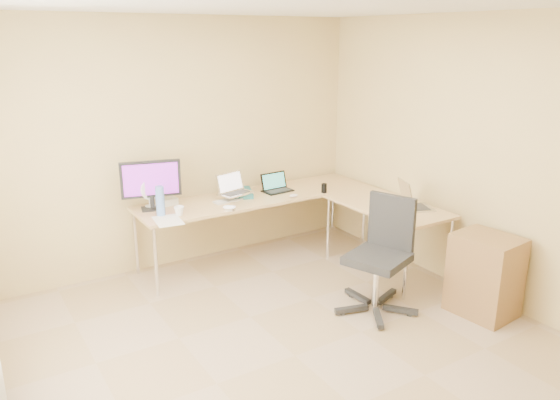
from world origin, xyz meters
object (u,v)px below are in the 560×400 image
laptop_center (235,184)px  desk_fan (149,193)px  desk_return (386,238)px  water_bottle (160,201)px  mug (179,211)px  laptop_return (417,197)px  office_chair (377,259)px  cabinet (485,276)px  keyboard (231,200)px  desk_main (257,227)px  laptop_black (278,183)px  monitor (151,185)px

laptop_center → desk_fan: 0.89m
desk_fan → desk_return: bearing=-44.4°
laptop_center → water_bottle: water_bottle is taller
laptop_center → mug: 0.75m
laptop_return → office_chair: bearing=136.0°
office_chair → cabinet: bearing=-55.3°
laptop_return → office_chair: office_chair is taller
office_chair → keyboard: bearing=91.1°
water_bottle → cabinet: bearing=-42.9°
desk_return → desk_main: bearing=134.3°
laptop_black → office_chair: (0.03, -1.64, -0.33)m
desk_return → water_bottle: size_ratio=4.41×
desk_return → desk_fan: bearing=150.3°
office_chair → desk_return: bearing=22.0°
laptop_return → laptop_center: bearing=70.0°
laptop_black → office_chair: 1.67m
desk_return → laptop_center: (-1.24, 1.00, 0.53)m
cabinet → laptop_black: bearing=104.6°
office_chair → laptop_center: bearing=88.8°
desk_main → desk_return: bearing=-45.7°
desk_fan → cabinet: bearing=-61.6°
water_bottle → office_chair: water_bottle is taller
cabinet → laptop_return: bearing=81.5°
monitor → laptop_center: monitor is taller
desk_return → desk_fan: size_ratio=4.41×
desk_main → mug: 1.07m
laptop_return → office_chair: 0.97m
mug → laptop_return: bearing=-26.7°
laptop_center → office_chair: size_ratio=0.33×
keyboard → water_bottle: water_bottle is taller
keyboard → mug: size_ratio=3.97×
laptop_center → laptop_black: size_ratio=1.06×
monitor → laptop_black: bearing=9.1°
office_chair → cabinet: 0.96m
mug → cabinet: 2.87m
desk_main → desk_return: 1.40m
keyboard → cabinet: 2.59m
water_bottle → mug: bearing=-29.0°
water_bottle → desk_fan: size_ratio=1.00×
office_chair → cabinet: (0.78, -0.54, -0.14)m
desk_main → laptop_return: (1.13, -1.25, 0.49)m
laptop_black → desk_return: bearing=-59.2°
mug → desk_fan: bearing=111.3°
mug → water_bottle: (-0.15, 0.08, 0.10)m
monitor → cabinet: size_ratio=0.79×
laptop_center → laptop_return: (1.39, -1.25, -0.05)m
laptop_black → desk_main: bearing=-179.5°
desk_main → laptop_center: laptop_center is taller
desk_fan → laptop_return: size_ratio=0.82×
monitor → mug: 0.41m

